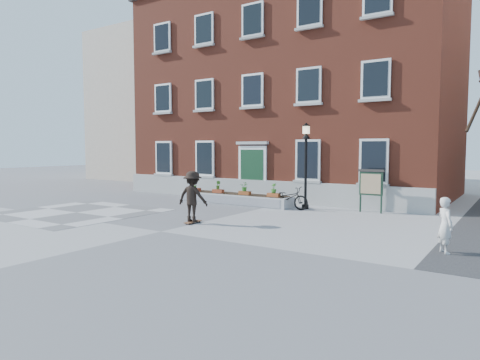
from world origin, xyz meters
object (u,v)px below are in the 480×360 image
Objects in this scene: skateboarder at (193,196)px; lamp_post at (306,153)px; bicycle at (288,198)px; bystander at (445,225)px; notice_board at (371,184)px.

lamp_post is at bearing 72.57° from skateboarder.
bicycle is 1.32× the size of bystander.
bicycle is 2.19m from lamp_post.
notice_board is at bearing -76.43° from bicycle.
notice_board is at bearing -5.81° from bystander.
lamp_post is (0.62, 0.56, 2.02)m from bicycle.
lamp_post is at bearing 12.18° from bystander.
skateboarder is (-8.46, -0.28, 0.25)m from bystander.
bicycle is at bearing -163.18° from notice_board.
notice_board reaches higher than bicycle.
lamp_post reaches higher than bystander.
lamp_post is 6.28m from skateboarder.
bystander reaches higher than bicycle.
lamp_post is at bearing -170.21° from notice_board.
bicycle is 1.02× the size of skateboarder.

